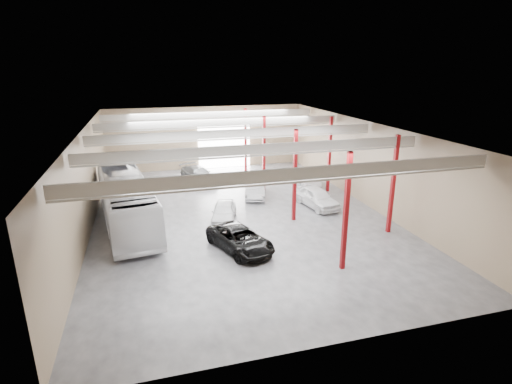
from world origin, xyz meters
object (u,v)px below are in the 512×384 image
car_right_near (310,180)px  car_right_far (317,197)px  black_sedan (240,239)px  car_row_a (224,212)px  coach_bus (126,201)px  car_row_c (198,175)px  car_row_b (255,188)px

car_right_near → car_right_far: (-1.58, -5.20, 0.10)m
black_sedan → car_row_a: size_ratio=1.24×
coach_bus → black_sedan: bearing=-50.3°
black_sedan → car_right_far: 10.27m
car_row_a → car_row_c: bearing=107.9°
car_row_b → car_row_c: size_ratio=0.92×
car_row_a → car_right_near: (9.71, 6.29, -0.01)m
car_row_a → car_right_near: size_ratio=0.98×
black_sedan → car_row_b: car_row_b is taller
car_row_b → car_row_c: (-4.32, 5.95, -0.03)m
black_sedan → car_right_far: (8.12, 6.29, 0.08)m
coach_bus → black_sedan: 9.62m
black_sedan → coach_bus: bearing=118.3°
car_row_a → car_row_c: (-0.41, 11.15, 0.03)m
car_row_a → car_right_near: car_row_a is taller
car_row_a → car_row_b: bearing=68.9°
car_row_c → car_right_near: (10.12, -4.86, -0.04)m
car_row_a → car_row_c: 11.16m
black_sedan → car_row_a: 5.20m
car_row_a → car_row_b: size_ratio=0.89×
car_row_a → car_right_near: 11.57m
car_row_c → black_sedan: bearing=-107.1°
coach_bus → car_right_near: coach_bus is taller
car_row_a → black_sedan: bearing=-74.1°
car_row_c → car_right_near: car_row_c is taller
car_row_a → car_right_far: car_right_far is taller
car_right_near → coach_bus: bearing=-151.0°
car_row_a → car_row_c: size_ratio=0.82×
coach_bus → car_right_far: 15.21m
car_right_near → car_row_b: bearing=-157.1°
black_sedan → car_right_far: size_ratio=1.11×
coach_bus → car_right_far: coach_bus is taller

